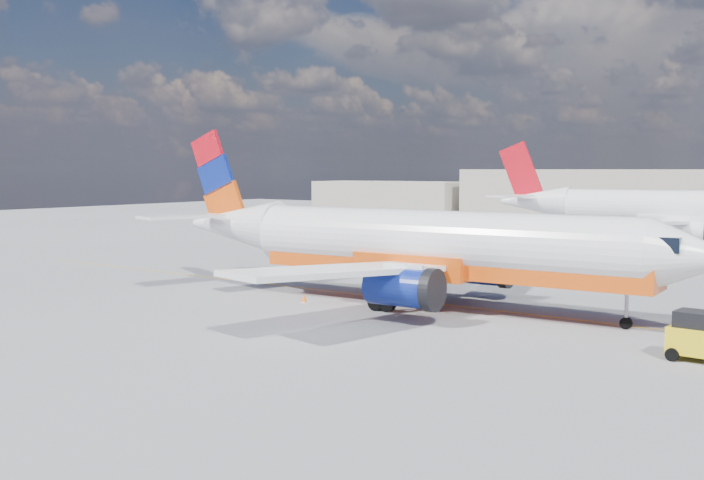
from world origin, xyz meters
The scene contains 7 objects.
ground centered at (0.00, 0.00, 0.00)m, with size 240.00×240.00×0.00m, color slate.
taxi_line centered at (0.00, 3.00, 0.01)m, with size 70.00×0.15×0.01m, color gold.
terminal_annex centered at (-45.00, 72.00, 3.00)m, with size 26.00×10.00×6.00m, color #B3AA9A.
main_jet centered at (3.42, 1.63, 3.60)m, with size 35.60×28.13×10.79m.
second_jet centered at (6.31, 47.64, 3.73)m, with size 36.94×29.03×11.19m.
gse_tug centered at (19.88, -2.70, 0.99)m, with size 3.03×2.00×2.09m.
traffic_cone centered at (-2.86, -1.36, 0.26)m, with size 0.39×0.39×0.54m.
Camera 1 is at (27.00, -37.20, 7.97)m, focal length 40.00 mm.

